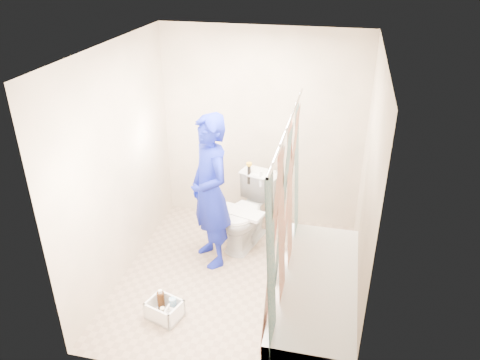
% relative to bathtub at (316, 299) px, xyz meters
% --- Properties ---
extents(floor, '(2.60, 2.60, 0.00)m').
position_rel_bathtub_xyz_m(floor, '(-0.85, 0.43, -0.27)').
color(floor, gray).
rests_on(floor, ground).
extents(ceiling, '(2.40, 2.60, 0.02)m').
position_rel_bathtub_xyz_m(ceiling, '(-0.85, 0.43, 2.13)').
color(ceiling, white).
rests_on(ceiling, wall_back).
extents(wall_back, '(2.40, 0.02, 2.40)m').
position_rel_bathtub_xyz_m(wall_back, '(-0.85, 1.73, 0.93)').
color(wall_back, beige).
rests_on(wall_back, ground).
extents(wall_front, '(2.40, 0.02, 2.40)m').
position_rel_bathtub_xyz_m(wall_front, '(-0.85, -0.88, 0.93)').
color(wall_front, beige).
rests_on(wall_front, ground).
extents(wall_left, '(0.02, 2.60, 2.40)m').
position_rel_bathtub_xyz_m(wall_left, '(-2.05, 0.43, 0.93)').
color(wall_left, beige).
rests_on(wall_left, ground).
extents(wall_right, '(0.02, 2.60, 2.40)m').
position_rel_bathtub_xyz_m(wall_right, '(0.35, 0.43, 0.93)').
color(wall_right, beige).
rests_on(wall_right, ground).
extents(bathtub, '(0.70, 1.75, 0.50)m').
position_rel_bathtub_xyz_m(bathtub, '(0.00, 0.00, 0.00)').
color(bathtub, white).
rests_on(bathtub, ground).
extents(curtain_rod, '(0.02, 1.90, 0.02)m').
position_rel_bathtub_xyz_m(curtain_rod, '(-0.33, 0.00, 1.68)').
color(curtain_rod, silver).
rests_on(curtain_rod, wall_back).
extents(shower_curtain, '(0.06, 1.75, 1.80)m').
position_rel_bathtub_xyz_m(shower_curtain, '(-0.33, 0.00, 0.75)').
color(shower_curtain, white).
rests_on(shower_curtain, curtain_rod).
extents(toilet, '(0.65, 0.89, 0.82)m').
position_rel_bathtub_xyz_m(toilet, '(-0.89, 1.13, 0.14)').
color(toilet, silver).
rests_on(toilet, ground).
extents(tank_lid, '(0.54, 0.34, 0.04)m').
position_rel_bathtub_xyz_m(tank_lid, '(-0.93, 1.00, 0.21)').
color(tank_lid, silver).
rests_on(tank_lid, toilet).
extents(tank_internals, '(0.20, 0.09, 0.27)m').
position_rel_bathtub_xyz_m(tank_internals, '(-0.88, 1.35, 0.54)').
color(tank_internals, black).
rests_on(tank_internals, toilet).
extents(plumber, '(0.71, 0.74, 1.71)m').
position_rel_bathtub_xyz_m(plumber, '(-1.20, 0.72, 0.59)').
color(plumber, '#0F309B').
rests_on(plumber, ground).
extents(cleaning_caddy, '(0.37, 0.33, 0.24)m').
position_rel_bathtub_xyz_m(cleaning_caddy, '(-1.38, -0.27, -0.18)').
color(cleaning_caddy, white).
rests_on(cleaning_caddy, ground).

